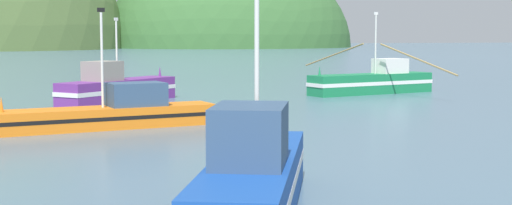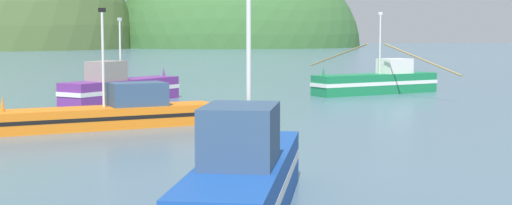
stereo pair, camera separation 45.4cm
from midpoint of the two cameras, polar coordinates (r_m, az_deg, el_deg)
name	(u,v)px [view 2 (the right image)]	position (r m, az deg, el deg)	size (l,w,h in m)	color
hill_far_center	(238,47)	(236.15, -1.39, 4.42)	(81.63, 65.30, 62.20)	#386633
fishing_boat_orange	(113,113)	(34.90, -10.87, -0.82)	(10.70, 4.06, 5.68)	orange
fishing_boat_purple	(120,88)	(47.53, -10.45, 1.11)	(8.31, 7.94, 5.50)	#6B2D84
fishing_boat_green	(378,82)	(54.29, 9.86, 1.64)	(10.59, 16.62, 6.06)	#197A47
fishing_boat_blue	(245,179)	(17.54, -0.10, -6.12)	(5.46, 9.65, 6.53)	#19479E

